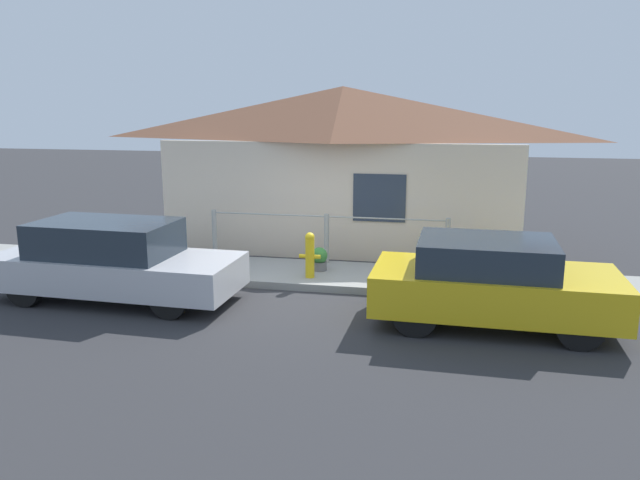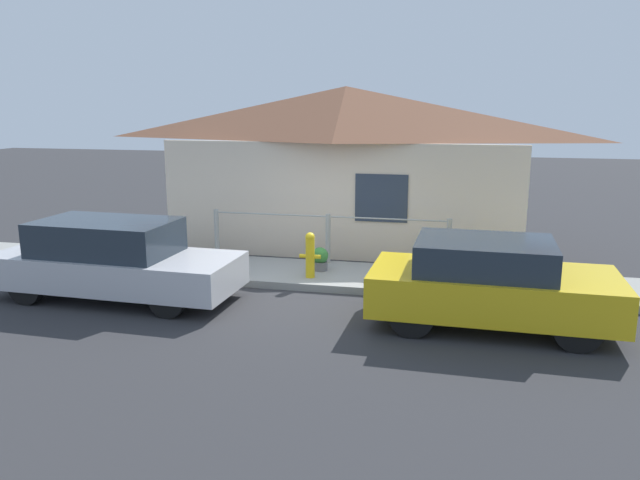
% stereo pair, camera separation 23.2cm
% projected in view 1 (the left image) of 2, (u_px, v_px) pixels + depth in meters
% --- Properties ---
extents(ground_plane, '(60.00, 60.00, 0.00)m').
position_uv_depth(ground_plane, '(310.00, 292.00, 11.22)').
color(ground_plane, '#2D2D30').
extents(sidewalk, '(24.00, 1.76, 0.14)m').
position_uv_depth(sidewalk, '(319.00, 275.00, 12.05)').
color(sidewalk, gray).
rests_on(sidewalk, ground_plane).
extents(house, '(8.19, 2.23, 3.69)m').
position_uv_depth(house, '(342.00, 122.00, 13.82)').
color(house, beige).
rests_on(house, ground_plane).
extents(fence, '(4.90, 0.10, 1.00)m').
position_uv_depth(fence, '(327.00, 236.00, 12.61)').
color(fence, '#999993').
rests_on(fence, sidewalk).
extents(car_left, '(4.29, 1.75, 1.37)m').
position_uv_depth(car_left, '(113.00, 261.00, 10.67)').
color(car_left, '#B7B7BC').
rests_on(car_left, ground_plane).
extents(car_right, '(3.69, 1.81, 1.34)m').
position_uv_depth(car_right, '(492.00, 282.00, 9.44)').
color(car_right, gold).
rests_on(car_right, ground_plane).
extents(fire_hydrant, '(0.40, 0.18, 0.86)m').
position_uv_depth(fire_hydrant, '(310.00, 254.00, 11.56)').
color(fire_hydrant, yellow).
rests_on(fire_hydrant, sidewalk).
extents(potted_plant_near_hydrant, '(0.32, 0.32, 0.45)m').
position_uv_depth(potted_plant_near_hydrant, '(319.00, 259.00, 12.10)').
color(potted_plant_near_hydrant, slate).
rests_on(potted_plant_near_hydrant, sidewalk).
extents(potted_plant_by_fence, '(0.36, 0.36, 0.50)m').
position_uv_depth(potted_plant_by_fence, '(153.00, 247.00, 12.83)').
color(potted_plant_by_fence, '#9E5638').
rests_on(potted_plant_by_fence, sidewalk).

